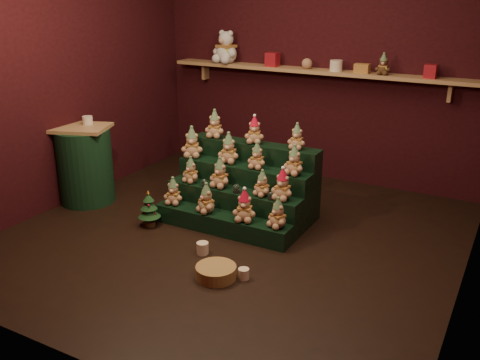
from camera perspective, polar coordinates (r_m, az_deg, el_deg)
The scene contains 40 objects.
ground at distance 5.04m, azimuth -0.79°, elevation -6.02°, with size 4.00×4.00×0.00m, color black.
back_wall at distance 6.45m, azimuth 8.41°, elevation 12.52°, with size 4.00×0.10×2.80m, color black.
front_wall at distance 3.05m, azimuth -20.39°, elevation 3.35°, with size 4.00×0.10×2.80m, color black.
left_wall at distance 5.89m, azimuth -18.83°, elevation 11.01°, with size 0.10×4.00×2.80m, color black.
back_shelf at distance 6.30m, azimuth 7.77°, elevation 11.41°, with size 3.60×0.26×0.24m.
riser_tier_front at distance 5.09m, azimuth -1.98°, elevation -4.64°, with size 1.40×0.22×0.18m, color black.
riser_tier_midfront at distance 5.23m, azimuth -0.76°, elevation -2.87°, with size 1.40×0.22×0.36m, color black.
riser_tier_midback at distance 5.38m, azimuth 0.40°, elevation -1.19°, with size 1.40×0.22×0.54m, color black.
riser_tier_back at distance 5.53m, azimuth 1.49°, elevation 0.40°, with size 1.40×0.22×0.72m, color black.
teddy_0 at distance 5.29m, azimuth -7.13°, elevation -1.18°, with size 0.19×0.17×0.27m, color tan, non-canonical shape.
teddy_1 at distance 5.06m, azimuth -3.60°, elevation -1.95°, with size 0.20×0.18×0.29m, color tan, non-canonical shape.
teddy_2 at distance 4.87m, azimuth 0.49°, elevation -2.74°, with size 0.21×0.19×0.30m, color tan, non-canonical shape.
teddy_3 at distance 4.75m, azimuth 4.07°, elevation -3.52°, with size 0.20×0.18×0.28m, color tan, non-canonical shape.
teddy_4 at distance 5.34m, azimuth -5.26°, elevation 1.09°, with size 0.18×0.17×0.26m, color tan, non-canonical shape.
teddy_5 at distance 5.18m, azimuth -2.14°, elevation 0.78°, with size 0.21×0.19×0.30m, color tan, non-canonical shape.
teddy_6 at distance 4.97m, azimuth 2.40°, elevation -0.35°, with size 0.18×0.16×0.25m, color tan, non-canonical shape.
teddy_7 at distance 4.89m, azimuth 4.57°, elevation -0.47°, with size 0.21×0.19×0.29m, color tan, non-canonical shape.
teddy_8 at distance 5.54m, azimuth -5.14°, elevation 4.03°, with size 0.22×0.20×0.31m, color tan, non-canonical shape.
teddy_9 at distance 5.33m, azimuth -1.21°, elevation 3.42°, with size 0.22×0.19×0.30m, color tan, non-canonical shape.
teddy_10 at distance 5.17m, azimuth 1.83°, elevation 2.61°, with size 0.18×0.17×0.26m, color tan, non-canonical shape.
teddy_11 at distance 5.01m, azimuth 5.83°, elevation 2.11°, with size 0.20×0.18×0.28m, color tan, non-canonical shape.
teddy_12 at distance 5.59m, azimuth -2.71°, elevation 5.98°, with size 0.20×0.18×0.29m, color tan, non-canonical shape.
teddy_13 at distance 5.37m, azimuth 1.55°, elevation 5.36°, with size 0.19×0.17×0.27m, color tan, non-canonical shape.
teddy_14 at distance 5.21m, azimuth 6.09°, elevation 4.65°, with size 0.18×0.16×0.25m, color tan, non-canonical shape.
snow_globe_a at distance 5.24m, azimuth -3.83°, elevation -0.29°, with size 0.06×0.06×0.08m.
snow_globe_b at distance 5.06m, azimuth -0.38°, elevation -0.90°, with size 0.07×0.07×0.09m.
snow_globe_c at distance 4.91m, azimuth 3.31°, elevation -1.69°, with size 0.06×0.06×0.08m.
side_table at distance 5.95m, azimuth -16.20°, elevation 1.58°, with size 0.67×0.62×0.84m.
table_ornament at distance 5.90m, azimuth -15.96°, elevation 6.15°, with size 0.11×0.11×0.09m, color beige.
mini_christmas_tree at distance 5.26m, azimuth -9.68°, elevation -3.04°, with size 0.22×0.22×0.37m.
mug_left at distance 4.72m, azimuth -4.01°, elevation -7.27°, with size 0.11×0.11×0.11m, color beige.
mug_right at distance 4.33m, azimuth 0.39°, elevation -9.97°, with size 0.09×0.09×0.09m, color beige.
wicker_basket at distance 4.35m, azimuth -2.58°, elevation -9.78°, with size 0.33×0.33×0.10m, color #A78143.
white_bear at distance 6.72m, azimuth -1.49°, elevation 14.44°, with size 0.35×0.32×0.49m, color silver, non-canonical shape.
brown_bear at distance 6.01m, azimuth 15.04°, elevation 11.84°, with size 0.16×0.14×0.22m, color #51321B, non-canonical shape.
gift_tin_red_a at distance 6.46m, azimuth 3.48°, elevation 12.71°, with size 0.14×0.14×0.16m, color #B51B28.
gift_tin_cream at distance 6.17m, azimuth 10.21°, elevation 11.91°, with size 0.14×0.14×0.12m, color beige.
gift_tin_red_b at distance 5.92m, azimuth 19.66°, elevation 10.87°, with size 0.12×0.12×0.14m, color #B51B28.
shelf_plush_ball at distance 6.29m, azimuth 7.15°, elevation 12.22°, with size 0.12×0.12×0.12m, color tan.
scarf_gift_box at distance 6.08m, azimuth 12.89°, elevation 11.53°, with size 0.16×0.10×0.10m, color orange.
Camera 1 is at (2.25, -3.94, 2.20)m, focal length 40.00 mm.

